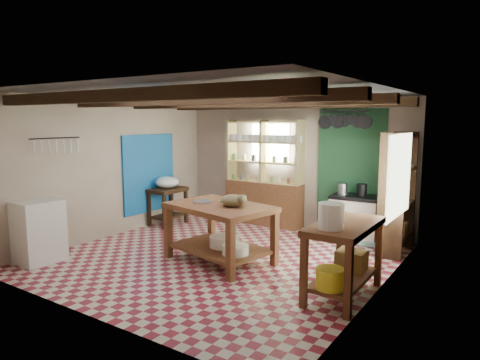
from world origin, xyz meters
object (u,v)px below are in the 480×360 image
Objects in this scene: white_cabinet at (39,231)px; prep_table at (168,206)px; work_table at (220,233)px; cat at (233,201)px; right_counter at (344,260)px; stove at (355,218)px.

prep_table is at bearing 91.96° from white_cabinet.
cat is (0.25, -0.00, 0.54)m from work_table.
right_counter is (4.40, 1.35, -0.02)m from white_cabinet.
right_counter is at bearing -19.80° from prep_table.
white_cabinet is at bearing -91.19° from prep_table.
stove is 2.63m from cat.
right_counter is (0.70, -2.52, 0.05)m from stove.
cat reaches higher than stove.
prep_table is (-3.68, -1.01, -0.03)m from stove.
prep_table is 1.93× the size of cat.
white_cabinet is at bearing -147.18° from cat.
white_cabinet is (-2.33, -1.57, 0.03)m from work_table.
stove is at bearing 48.65° from white_cabinet.
cat reaches higher than work_table.
stove is 2.61m from right_counter.
cat is (2.58, 1.56, 0.51)m from white_cabinet.
white_cabinet is at bearing -163.27° from right_counter.
work_table reaches higher than stove.
right_counter is at bearing 5.72° from work_table.
work_table is 2.03× the size of prep_table.
cat is (2.56, -1.30, 0.60)m from prep_table.
white_cabinet is 2.39× the size of cat.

